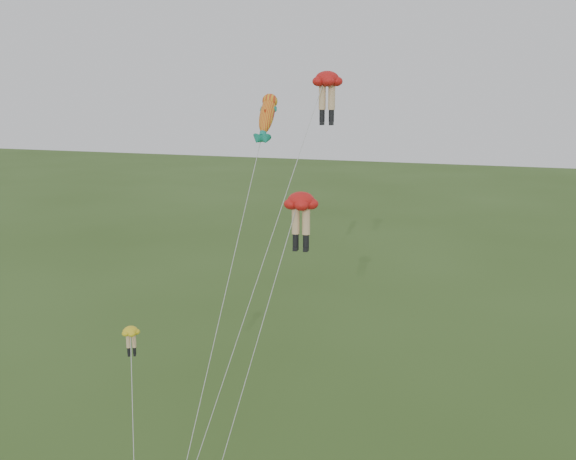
% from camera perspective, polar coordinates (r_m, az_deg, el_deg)
% --- Properties ---
extents(legs_kite_red_high, '(5.25, 10.51, 20.21)m').
position_cam_1_polar(legs_kite_red_high, '(34.20, 3.36, 12.54)').
color(legs_kite_red_high, red).
rests_on(legs_kite_red_high, ground).
extents(legs_kite_red_mid, '(4.14, 5.24, 14.83)m').
position_cam_1_polar(legs_kite_red_mid, '(28.48, 1.06, 1.90)').
color(legs_kite_red_mid, red).
rests_on(legs_kite_red_mid, ground).
extents(legs_kite_yellow, '(3.55, 5.64, 8.40)m').
position_cam_1_polar(legs_kite_yellow, '(31.23, -13.78, -9.92)').
color(legs_kite_yellow, yellow).
rests_on(legs_kite_yellow, ground).
extents(fish_kite, '(1.11, 12.90, 19.28)m').
position_cam_1_polar(fish_kite, '(35.71, -1.91, 10.10)').
color(fish_kite, gold).
rests_on(fish_kite, ground).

